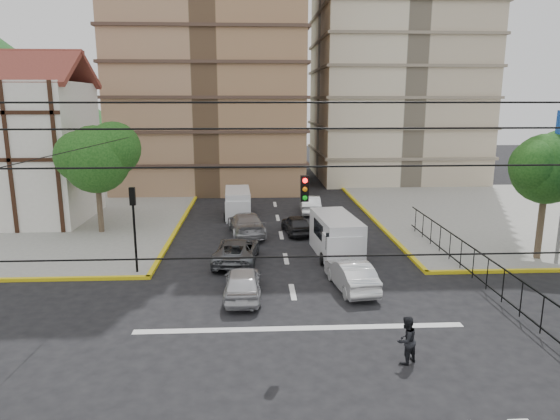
{
  "coord_description": "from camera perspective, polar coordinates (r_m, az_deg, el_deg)",
  "views": [
    {
      "loc": [
        -1.71,
        -16.86,
        8.79
      ],
      "look_at": [
        -0.61,
        4.72,
        4.0
      ],
      "focal_mm": 32.0,
      "sensor_mm": 36.0,
      "label": 1
    }
  ],
  "objects": [
    {
      "name": "ground",
      "position": [
        19.09,
        2.63,
        -14.93
      ],
      "size": [
        160.0,
        160.0,
        0.0
      ],
      "primitive_type": "plane",
      "color": "black",
      "rests_on": "ground"
    },
    {
      "name": "sidewalk_nw",
      "position": [
        42.06,
        -28.63,
        -1.01
      ],
      "size": [
        26.0,
        26.0,
        0.15
      ],
      "primitive_type": "cube",
      "color": "gray",
      "rests_on": "ground"
    },
    {
      "name": "sidewalk_ne",
      "position": [
        43.66,
        26.96,
        -0.39
      ],
      "size": [
        26.0,
        26.0,
        0.15
      ],
      "primitive_type": "cube",
      "color": "gray",
      "rests_on": "ground"
    },
    {
      "name": "stop_line",
      "position": [
        20.16,
        2.29,
        -13.35
      ],
      "size": [
        13.0,
        0.4,
        0.01
      ],
      "primitive_type": "cube",
      "color": "silver",
      "rests_on": "ground"
    },
    {
      "name": "tudor_building",
      "position": [
        40.87,
        -28.12,
        6.07
      ],
      "size": [
        10.8,
        8.05,
        12.23
      ],
      "color": "silver",
      "rests_on": "ground"
    },
    {
      "name": "park_fence",
      "position": [
        25.46,
        22.43,
        -8.69
      ],
      "size": [
        0.1,
        22.5,
        1.66
      ],
      "primitive_type": null,
      "color": "black",
      "rests_on": "ground"
    },
    {
      "name": "tree_park_c",
      "position": [
        30.51,
        28.36,
        4.5
      ],
      "size": [
        4.65,
        3.8,
        7.25
      ],
      "color": "#473828",
      "rests_on": "ground"
    },
    {
      "name": "tree_tudor",
      "position": [
        34.6,
        -20.15,
        5.81
      ],
      "size": [
        5.39,
        4.4,
        7.43
      ],
      "color": "#473828",
      "rests_on": "ground"
    },
    {
      "name": "traffic_light_nw",
      "position": [
        26.03,
        -16.39,
        -0.62
      ],
      "size": [
        0.28,
        0.22,
        4.4
      ],
      "color": "black",
      "rests_on": "ground"
    },
    {
      "name": "traffic_light_hanging",
      "position": [
        15.2,
        3.59,
        1.52
      ],
      "size": [
        18.0,
        9.12,
        0.92
      ],
      "color": "black",
      "rests_on": "ground"
    },
    {
      "name": "van_right_lane",
      "position": [
        28.45,
        6.5,
        -3.2
      ],
      "size": [
        2.5,
        5.35,
        2.33
      ],
      "rotation": [
        0.0,
        0.0,
        0.09
      ],
      "color": "silver",
      "rests_on": "ground"
    },
    {
      "name": "van_left_lane",
      "position": [
        38.05,
        -4.87,
        0.66
      ],
      "size": [
        2.03,
        4.72,
        2.09
      ],
      "rotation": [
        0.0,
        0.0,
        0.05
      ],
      "color": "silver",
      "rests_on": "ground"
    },
    {
      "name": "car_silver_front_left",
      "position": [
        22.86,
        -4.27,
        -8.24
      ],
      "size": [
        1.68,
        4.16,
        1.42
      ],
      "primitive_type": "imported",
      "rotation": [
        0.0,
        0.0,
        3.14
      ],
      "color": "silver",
      "rests_on": "ground"
    },
    {
      "name": "car_white_front_right",
      "position": [
        23.99,
        8.13,
        -7.34
      ],
      "size": [
        2.05,
        4.41,
        1.4
      ],
      "primitive_type": "imported",
      "rotation": [
        0.0,
        0.0,
        3.28
      ],
      "color": "white",
      "rests_on": "ground"
    },
    {
      "name": "car_grey_mid_left",
      "position": [
        27.63,
        -4.97,
        -4.62
      ],
      "size": [
        2.67,
        5.05,
        1.36
      ],
      "primitive_type": "imported",
      "rotation": [
        0.0,
        0.0,
        3.05
      ],
      "color": "slate",
      "rests_on": "ground"
    },
    {
      "name": "car_silver_rear_left",
      "position": [
        33.08,
        -3.88,
        -1.58
      ],
      "size": [
        2.83,
        5.48,
        1.52
      ],
      "primitive_type": "imported",
      "rotation": [
        0.0,
        0.0,
        3.28
      ],
      "color": "#A3A3A7",
      "rests_on": "ground"
    },
    {
      "name": "car_darkgrey_mid_right",
      "position": [
        33.35,
        1.88,
        -1.64
      ],
      "size": [
        2.04,
        3.97,
        1.29
      ],
      "primitive_type": "imported",
      "rotation": [
        0.0,
        0.0,
        3.28
      ],
      "color": "#232326",
      "rests_on": "ground"
    },
    {
      "name": "car_white_rear_right",
      "position": [
        39.56,
        3.45,
        0.67
      ],
      "size": [
        1.65,
        4.28,
        1.39
      ],
      "primitive_type": "imported",
      "rotation": [
        0.0,
        0.0,
        3.1
      ],
      "color": "white",
      "rests_on": "ground"
    },
    {
      "name": "pedestrian_crosswalk",
      "position": [
        17.94,
        14.22,
        -14.22
      ],
      "size": [
        1.03,
        0.99,
        1.68
      ],
      "primitive_type": "imported",
      "rotation": [
        0.0,
        0.0,
        3.74
      ],
      "color": "black",
      "rests_on": "ground"
    }
  ]
}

